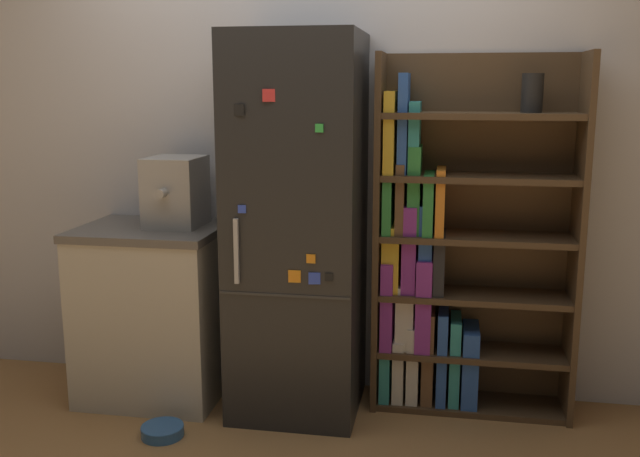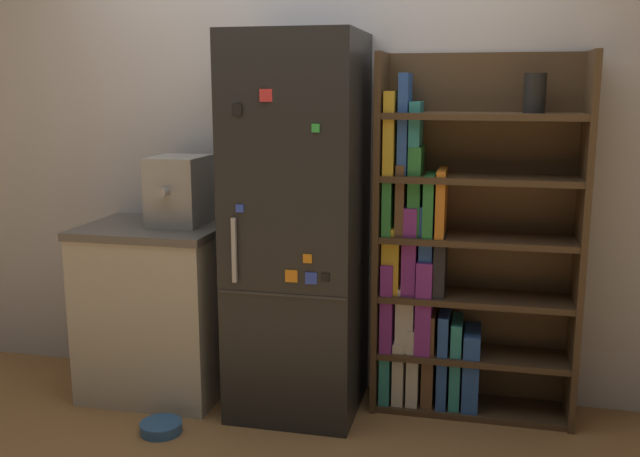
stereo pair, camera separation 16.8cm
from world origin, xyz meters
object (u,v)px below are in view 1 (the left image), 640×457
Objects in this scene: espresso_machine at (176,192)px; pet_bowl at (162,430)px; bookshelf at (448,259)px; refrigerator at (298,228)px.

espresso_machine is 1.84× the size of pet_bowl.
bookshelf is at bearing 4.29° from espresso_machine.
refrigerator is at bearing -166.82° from bookshelf.
pet_bowl is (-1.29, -0.61, -0.73)m from bookshelf.
bookshelf is 1.60m from pet_bowl.
bookshelf is at bearing 13.18° from refrigerator.
espresso_machine is at bearing 99.82° from pet_bowl.
refrigerator is 0.67m from espresso_machine.
refrigerator reaches higher than pet_bowl.
bookshelf reaches higher than pet_bowl.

